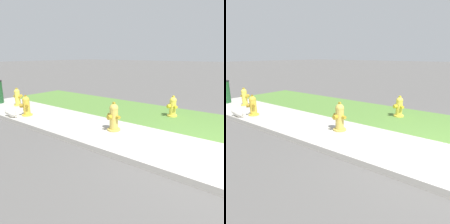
{
  "view_description": "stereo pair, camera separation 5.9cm",
  "coord_description": "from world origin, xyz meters",
  "views": [
    {
      "loc": [
        0.7,
        -4.17,
        1.94
      ],
      "look_at": [
        -2.83,
        0.45,
        0.4
      ],
      "focal_mm": 35.0,
      "sensor_mm": 36.0,
      "label": 1
    },
    {
      "loc": [
        0.74,
        -4.13,
        1.94
      ],
      "look_at": [
        -2.83,
        0.45,
        0.4
      ],
      "focal_mm": 35.0,
      "sensor_mm": 36.0,
      "label": 2
    }
  ],
  "objects": [
    {
      "name": "ground_plane",
      "position": [
        0.0,
        0.0,
        0.0
      ],
      "size": [
        120.0,
        120.0,
        0.0
      ],
      "primitive_type": "plane",
      "color": "#5B5956"
    },
    {
      "name": "sidewalk_pavement",
      "position": [
        0.0,
        0.0,
        0.01
      ],
      "size": [
        18.0,
        1.91,
        0.01
      ],
      "primitive_type": "cube",
      "color": "#BCB7AD",
      "rests_on": "ground"
    },
    {
      "name": "street_curb",
      "position": [
        0.0,
        -1.03,
        0.06
      ],
      "size": [
        18.0,
        0.16,
        0.12
      ],
      "primitive_type": "cube",
      "color": "#BCB7AD",
      "rests_on": "ground"
    },
    {
      "name": "fire_hydrant_by_grass_verge",
      "position": [
        -2.56,
        0.16,
        0.37
      ],
      "size": [
        0.41,
        0.39,
        0.77
      ],
      "rotation": [
        0.0,
        0.0,
        3.01
      ],
      "color": "gold",
      "rests_on": "ground"
    },
    {
      "name": "fire_hydrant_near_corner",
      "position": [
        -5.67,
        -0.4,
        0.33
      ],
      "size": [
        0.39,
        0.38,
        0.69
      ],
      "rotation": [
        0.0,
        0.0,
        2.69
      ],
      "color": "gold",
      "rests_on": "ground"
    },
    {
      "name": "fire_hydrant_at_driveway",
      "position": [
        -7.22,
        0.19,
        0.33
      ],
      "size": [
        0.38,
        0.35,
        0.7
      ],
      "rotation": [
        0.0,
        0.0,
        0.14
      ],
      "color": "yellow",
      "rests_on": "ground"
    },
    {
      "name": "fire_hydrant_across_street",
      "position": [
        -1.88,
        2.4,
        0.32
      ],
      "size": [
        0.38,
        0.36,
        0.68
      ],
      "rotation": [
        0.0,
        0.0,
        2.6
      ],
      "color": "yellow",
      "rests_on": "ground"
    },
    {
      "name": "small_white_dog",
      "position": [
        -5.52,
        -1.0,
        0.22
      ],
      "size": [
        0.54,
        0.23,
        0.4
      ],
      "rotation": [
        0.0,
        0.0,
        3.22
      ],
      "color": "silver",
      "rests_on": "ground"
    }
  ]
}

